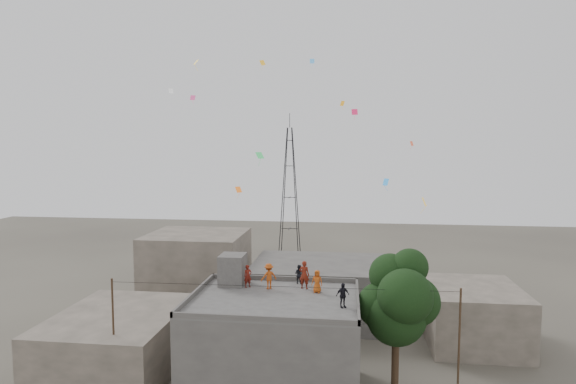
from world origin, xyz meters
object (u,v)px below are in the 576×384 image
(stair_head_box, at_px, (233,270))
(person_dark_adult, at_px, (343,295))
(transmission_tower, at_px, (290,191))
(tree, at_px, (399,300))
(person_red_adult, at_px, (304,275))

(stair_head_box, height_order, person_dark_adult, stair_head_box)
(stair_head_box, xyz_separation_m, transmission_tower, (-0.80, 37.40, 1.97))
(person_dark_adult, bearing_deg, tree, -1.63)
(stair_head_box, distance_m, transmission_tower, 37.46)
(person_red_adult, bearing_deg, stair_head_box, 4.49)
(transmission_tower, bearing_deg, person_dark_adult, -78.93)
(tree, distance_m, person_dark_adult, 3.82)
(stair_head_box, distance_m, person_red_adult, 4.79)
(person_red_adult, height_order, person_dark_adult, person_red_adult)
(stair_head_box, bearing_deg, person_red_adult, -4.41)
(person_red_adult, bearing_deg, person_dark_adult, 135.06)
(person_red_adult, xyz_separation_m, person_dark_adult, (2.48, -3.40, -0.20))
(person_dark_adult, bearing_deg, person_red_adult, 96.52)
(transmission_tower, height_order, person_dark_adult, transmission_tower)
(tree, xyz_separation_m, person_red_adult, (-5.80, 1.64, 0.90))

